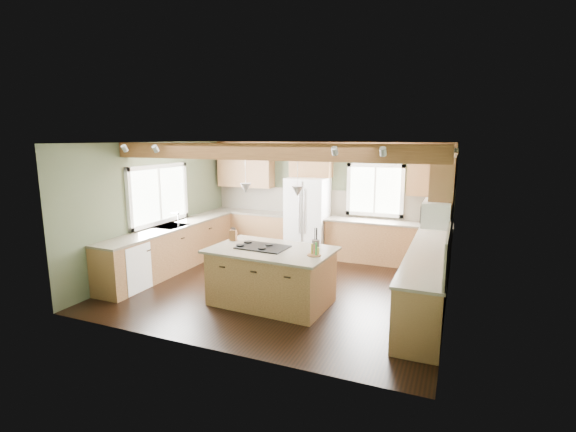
% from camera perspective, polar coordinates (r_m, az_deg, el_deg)
% --- Properties ---
extents(floor, '(5.60, 5.60, 0.00)m').
position_cam_1_polar(floor, '(7.77, -0.68, -9.56)').
color(floor, black).
rests_on(floor, ground).
extents(ceiling, '(5.60, 5.60, 0.00)m').
position_cam_1_polar(ceiling, '(7.29, -0.72, 9.99)').
color(ceiling, silver).
rests_on(ceiling, wall_back).
extents(wall_back, '(5.60, 0.00, 5.60)m').
position_cam_1_polar(wall_back, '(9.74, 5.14, 2.44)').
color(wall_back, '#49543C').
rests_on(wall_back, ground).
extents(wall_left, '(0.00, 5.00, 5.00)m').
position_cam_1_polar(wall_left, '(8.89, -17.51, 1.20)').
color(wall_left, '#49543C').
rests_on(wall_left, ground).
extents(wall_right, '(0.00, 5.00, 5.00)m').
position_cam_1_polar(wall_right, '(6.84, 21.41, -1.77)').
color(wall_right, '#49543C').
rests_on(wall_right, ground).
extents(ceiling_beam, '(5.55, 0.26, 0.26)m').
position_cam_1_polar(ceiling_beam, '(6.58, -3.48, 8.77)').
color(ceiling_beam, '#552E18').
rests_on(ceiling_beam, ceiling).
extents(soffit_trim, '(5.55, 0.20, 0.10)m').
position_cam_1_polar(soffit_trim, '(9.54, 5.08, 9.75)').
color(soffit_trim, '#552E18').
rests_on(soffit_trim, ceiling).
extents(backsplash_back, '(5.58, 0.03, 0.58)m').
position_cam_1_polar(backsplash_back, '(9.74, 5.11, 1.90)').
color(backsplash_back, brown).
rests_on(backsplash_back, wall_back).
extents(backsplash_right, '(0.03, 3.70, 0.58)m').
position_cam_1_polar(backsplash_right, '(6.90, 21.24, -2.41)').
color(backsplash_right, brown).
rests_on(backsplash_right, wall_right).
extents(base_cab_back_left, '(2.02, 0.60, 0.88)m').
position_cam_1_polar(base_cab_back_left, '(10.30, -4.99, -1.98)').
color(base_cab_back_left, brown).
rests_on(base_cab_back_left, floor).
extents(counter_back_left, '(2.06, 0.64, 0.04)m').
position_cam_1_polar(counter_back_left, '(10.21, -5.04, 0.54)').
color(counter_back_left, '#4F4639').
rests_on(counter_back_left, base_cab_back_left).
extents(base_cab_back_right, '(2.62, 0.60, 0.88)m').
position_cam_1_polar(base_cab_back_right, '(9.28, 13.31, -3.64)').
color(base_cab_back_right, brown).
rests_on(base_cab_back_right, floor).
extents(counter_back_right, '(2.66, 0.64, 0.04)m').
position_cam_1_polar(counter_back_right, '(9.18, 13.43, -0.85)').
color(counter_back_right, '#4F4639').
rests_on(counter_back_right, base_cab_back_right).
extents(base_cab_left, '(0.60, 3.70, 0.88)m').
position_cam_1_polar(base_cab_left, '(8.92, -15.51, -4.32)').
color(base_cab_left, brown).
rests_on(base_cab_left, floor).
extents(counter_left, '(0.64, 3.74, 0.04)m').
position_cam_1_polar(counter_left, '(8.82, -15.66, -1.42)').
color(counter_left, '#4F4639').
rests_on(counter_left, base_cab_left).
extents(base_cab_right, '(0.60, 3.70, 0.88)m').
position_cam_1_polar(base_cab_right, '(7.12, 18.51, -8.29)').
color(base_cab_right, brown).
rests_on(base_cab_right, floor).
extents(counter_right, '(0.64, 3.74, 0.04)m').
position_cam_1_polar(counter_right, '(6.99, 18.73, -4.72)').
color(counter_right, '#4F4639').
rests_on(counter_right, base_cab_right).
extents(upper_cab_back_left, '(1.40, 0.35, 0.90)m').
position_cam_1_polar(upper_cab_back_left, '(10.28, -5.80, 6.50)').
color(upper_cab_back_left, brown).
rests_on(upper_cab_back_left, wall_back).
extents(upper_cab_over_fridge, '(0.96, 0.35, 0.70)m').
position_cam_1_polar(upper_cab_over_fridge, '(9.58, 3.18, 7.44)').
color(upper_cab_over_fridge, brown).
rests_on(upper_cab_over_fridge, wall_back).
extents(upper_cab_right, '(0.35, 2.20, 0.90)m').
position_cam_1_polar(upper_cab_right, '(7.63, 20.61, 4.46)').
color(upper_cab_right, brown).
rests_on(upper_cab_right, wall_right).
extents(upper_cab_back_corner, '(0.90, 0.35, 0.90)m').
position_cam_1_polar(upper_cab_back_corner, '(9.07, 18.92, 5.44)').
color(upper_cab_back_corner, brown).
rests_on(upper_cab_back_corner, wall_back).
extents(window_left, '(0.04, 1.60, 1.05)m').
position_cam_1_polar(window_left, '(8.88, -17.29, 2.84)').
color(window_left, white).
rests_on(window_left, wall_left).
extents(window_back, '(1.10, 0.04, 1.00)m').
position_cam_1_polar(window_back, '(9.41, 11.83, 3.50)').
color(window_back, white).
rests_on(window_back, wall_back).
extents(sink, '(0.50, 0.65, 0.03)m').
position_cam_1_polar(sink, '(8.81, -15.66, -1.39)').
color(sink, '#262628').
rests_on(sink, counter_left).
extents(faucet, '(0.02, 0.02, 0.28)m').
position_cam_1_polar(faucet, '(8.68, -14.77, -0.56)').
color(faucet, '#B2B2B7').
rests_on(faucet, sink).
extents(dishwasher, '(0.60, 0.60, 0.84)m').
position_cam_1_polar(dishwasher, '(7.98, -21.23, -6.50)').
color(dishwasher, white).
rests_on(dishwasher, floor).
extents(oven, '(0.60, 0.72, 0.84)m').
position_cam_1_polar(oven, '(5.90, 17.41, -12.29)').
color(oven, white).
rests_on(oven, floor).
extents(microwave, '(0.40, 0.70, 0.38)m').
position_cam_1_polar(microwave, '(6.75, 19.67, 0.35)').
color(microwave, white).
rests_on(microwave, wall_right).
extents(pendant_left, '(0.18, 0.18, 0.16)m').
position_cam_1_polar(pendant_left, '(6.79, -5.81, 3.81)').
color(pendant_left, '#B2B2B7').
rests_on(pendant_left, ceiling).
extents(pendant_right, '(0.18, 0.18, 0.16)m').
position_cam_1_polar(pendant_right, '(6.36, 1.30, 3.39)').
color(pendant_right, '#B2B2B7').
rests_on(pendant_right, ceiling).
extents(refrigerator, '(0.90, 0.74, 1.80)m').
position_cam_1_polar(refrigerator, '(9.54, 2.69, -0.14)').
color(refrigerator, silver).
rests_on(refrigerator, floor).
extents(island, '(1.91, 1.23, 0.88)m').
position_cam_1_polar(island, '(6.89, -2.28, -8.36)').
color(island, brown).
rests_on(island, floor).
extents(island_top, '(2.04, 1.36, 0.04)m').
position_cam_1_polar(island_top, '(6.76, -2.31, -4.66)').
color(island_top, '#4F4639').
rests_on(island_top, island).
extents(cooktop, '(0.83, 0.58, 0.02)m').
position_cam_1_polar(cooktop, '(6.82, -3.45, -4.27)').
color(cooktop, black).
rests_on(cooktop, island_top).
extents(knife_block, '(0.13, 0.10, 0.19)m').
position_cam_1_polar(knife_block, '(7.32, -7.50, -2.63)').
color(knife_block, brown).
rests_on(knife_block, island_top).
extents(utensil_crock, '(0.14, 0.14, 0.16)m').
position_cam_1_polar(utensil_crock, '(6.69, 3.80, -3.94)').
color(utensil_crock, '#423A35').
rests_on(utensil_crock, island_top).
extents(bottle_tray, '(0.23, 0.23, 0.20)m').
position_cam_1_polar(bottle_tray, '(6.36, 3.60, -4.54)').
color(bottle_tray, brown).
rests_on(bottle_tray, island_top).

